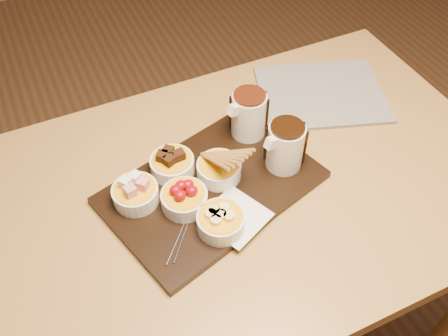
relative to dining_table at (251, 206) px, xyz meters
name	(u,v)px	position (x,y,z in m)	size (l,w,h in m)	color
ground	(244,321)	(0.00, 0.00, -0.65)	(5.00, 5.00, 0.00)	#55341D
dining_table	(251,206)	(0.00, 0.00, 0.00)	(1.20, 0.80, 0.75)	#A47B3D
serving_board	(212,187)	(-0.10, 0.01, 0.11)	(0.46, 0.30, 0.02)	black
napkin	(235,217)	(-0.09, -0.09, 0.12)	(0.12, 0.12, 0.00)	white
bowl_marshmallows	(136,194)	(-0.26, 0.04, 0.14)	(0.10, 0.10, 0.04)	white
bowl_cake	(172,165)	(-0.16, 0.09, 0.14)	(0.10, 0.10, 0.04)	white
bowl_strawberries	(184,199)	(-0.17, -0.01, 0.14)	(0.10, 0.10, 0.04)	white
bowl_biscotti	(219,170)	(-0.07, 0.03, 0.14)	(0.10, 0.10, 0.04)	white
bowl_bananas	(221,222)	(-0.13, -0.10, 0.14)	(0.10, 0.10, 0.04)	white
pitcher_dark_chocolate	(285,147)	(0.08, 0.00, 0.17)	(0.08, 0.08, 0.11)	silver
pitcher_milk_chocolate	(249,115)	(0.05, 0.13, 0.17)	(0.08, 0.08, 0.11)	silver
fondue_skewers	(188,213)	(-0.18, -0.04, 0.12)	(0.26, 0.03, 0.01)	silver
newspaper	(321,94)	(0.30, 0.19, 0.10)	(0.33, 0.26, 0.01)	beige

